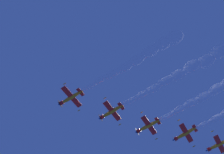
% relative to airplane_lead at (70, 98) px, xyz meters
% --- Properties ---
extents(airplane_lead, '(8.00, 8.16, 3.67)m').
position_rel_airplane_lead_xyz_m(airplane_lead, '(0.00, 0.00, 0.00)').
color(airplane_lead, orange).
extents(airplane_left_wingman, '(7.95, 8.17, 3.87)m').
position_rel_airplane_lead_xyz_m(airplane_left_wingman, '(-2.76, 12.64, -1.03)').
color(airplane_left_wingman, orange).
extents(airplane_right_wingman, '(8.00, 8.13, 3.60)m').
position_rel_airplane_lead_xyz_m(airplane_right_wingman, '(-6.21, 24.38, -1.11)').
color(airplane_right_wingman, orange).
extents(airplane_outer_left, '(8.09, 8.16, 3.44)m').
position_rel_airplane_lead_xyz_m(airplane_outer_left, '(-7.30, 36.10, -1.53)').
color(airplane_outer_left, orange).
extents(airplane_outer_right, '(8.08, 8.13, 3.40)m').
position_rel_airplane_lead_xyz_m(airplane_outer_right, '(-10.19, 47.39, -1.04)').
color(airplane_outer_right, orange).
extents(smoke_trail_lead, '(22.89, 28.82, 4.39)m').
position_rel_airplane_lead_xyz_m(smoke_trail_lead, '(16.05, 21.03, 1.01)').
color(smoke_trail_lead, white).
extents(smoke_trail_left_wingman, '(23.12, 29.79, 4.48)m').
position_rel_airplane_lead_xyz_m(smoke_trail_left_wingman, '(13.19, 34.02, 0.10)').
color(smoke_trail_left_wingman, white).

